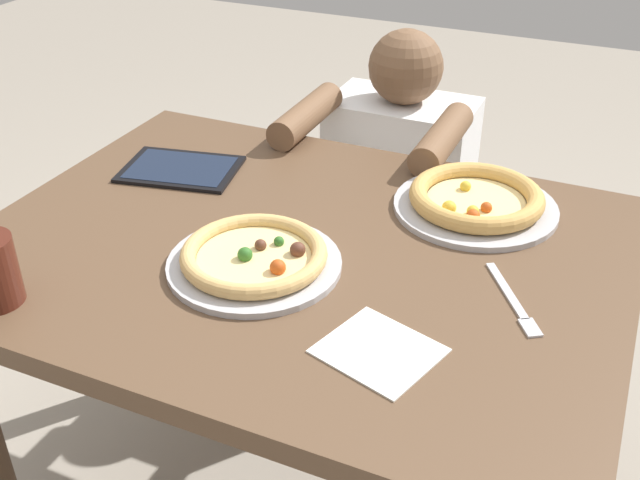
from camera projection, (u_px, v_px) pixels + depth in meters
name	position (u px, v px, depth m)	size (l,w,h in m)	color
dining_table	(299.00, 296.00, 1.43)	(1.16, 0.88, 0.75)	brown
pizza_near	(254.00, 258.00, 1.30)	(0.30, 0.30, 0.04)	#B7B7BC
pizza_far	(476.00, 200.00, 1.47)	(0.32, 0.32, 0.05)	#B7B7BC
paper_napkin	(379.00, 351.00, 1.12)	(0.16, 0.14, 0.00)	white
fork	(514.00, 302.00, 1.22)	(0.13, 0.18, 0.00)	silver
tablet	(181.00, 169.00, 1.62)	(0.27, 0.21, 0.01)	black
diner_seated	(396.00, 216.00, 2.10)	(0.40, 0.52, 0.95)	#333847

